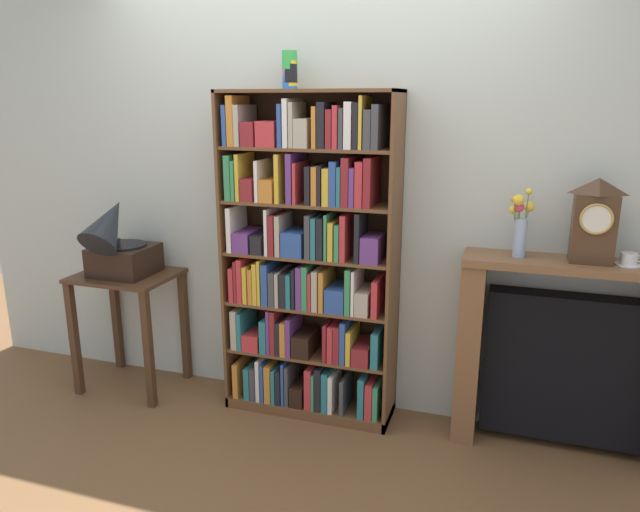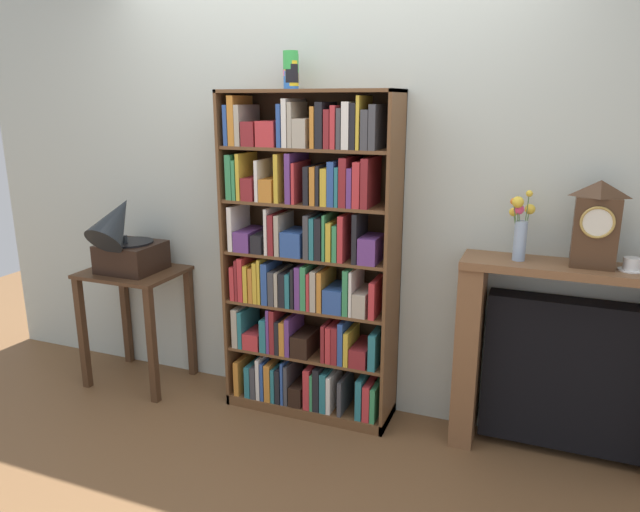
% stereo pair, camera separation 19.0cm
% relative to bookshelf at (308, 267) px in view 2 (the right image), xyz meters
% --- Properties ---
extents(ground_plane, '(8.01, 6.40, 0.02)m').
position_rel_bookshelf_xyz_m(ground_plane, '(0.01, -0.10, -0.88)').
color(ground_plane, brown).
extents(wall_back, '(5.01, 0.08, 2.63)m').
position_rel_bookshelf_xyz_m(wall_back, '(0.11, 0.21, 0.44)').
color(wall_back, beige).
rests_on(wall_back, ground).
extents(bookshelf, '(0.97, 0.31, 1.83)m').
position_rel_bookshelf_xyz_m(bookshelf, '(0.00, 0.00, 0.00)').
color(bookshelf, brown).
rests_on(bookshelf, ground).
extents(cup_stack, '(0.08, 0.08, 0.19)m').
position_rel_bookshelf_xyz_m(cup_stack, '(-0.11, 0.05, 1.05)').
color(cup_stack, blue).
rests_on(cup_stack, bookshelf).
extents(side_table_left, '(0.59, 0.47, 0.75)m').
position_rel_bookshelf_xyz_m(side_table_left, '(-1.16, -0.07, -0.31)').
color(side_table_left, '#472D1C').
rests_on(side_table_left, ground).
extents(gramophone, '(0.34, 0.47, 0.53)m').
position_rel_bookshelf_xyz_m(gramophone, '(-1.16, -0.12, 0.08)').
color(gramophone, black).
rests_on(gramophone, side_table_left).
extents(fireplace_mantel, '(1.07, 0.28, 1.02)m').
position_rel_bookshelf_xyz_m(fireplace_mantel, '(1.37, 0.05, -0.37)').
color(fireplace_mantel, brown).
rests_on(fireplace_mantel, ground).
extents(mantel_clock, '(0.19, 0.12, 0.41)m').
position_rel_bookshelf_xyz_m(mantel_clock, '(1.43, 0.02, 0.35)').
color(mantel_clock, '#472D1C').
rests_on(mantel_clock, fireplace_mantel).
extents(flower_vase, '(0.12, 0.14, 0.34)m').
position_rel_bookshelf_xyz_m(flower_vase, '(1.10, 0.03, 0.32)').
color(flower_vase, '#99B2D1').
rests_on(flower_vase, fireplace_mantel).
extents(teacup_with_saucer, '(0.12, 0.11, 0.06)m').
position_rel_bookshelf_xyz_m(teacup_with_saucer, '(1.60, 0.03, 0.18)').
color(teacup_with_saucer, white).
rests_on(teacup_with_saucer, fireplace_mantel).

